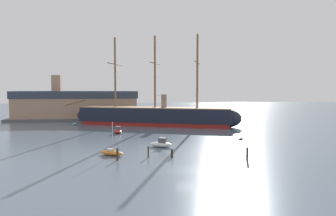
{
  "coord_description": "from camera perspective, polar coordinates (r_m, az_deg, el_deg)",
  "views": [
    {
      "loc": [
        -7.21,
        -43.01,
        11.88
      ],
      "look_at": [
        1.37,
        34.53,
        6.68
      ],
      "focal_mm": 32.76,
      "sensor_mm": 36.0,
      "label": 1
    }
  ],
  "objects": [
    {
      "name": "seagull_in_flight",
      "position": [
        77.54,
        -1.74,
        2.36
      ],
      "size": [
        0.65,
        1.13,
        0.13
      ],
      "color": "silver"
    },
    {
      "name": "tall_ship",
      "position": [
        96.1,
        -2.43,
        -1.47
      ],
      "size": [
        55.7,
        23.85,
        27.87
      ],
      "color": "maroon",
      "rests_on": "ground"
    },
    {
      "name": "mooring_piling_midwater",
      "position": [
        52.77,
        0.75,
        -8.4
      ],
      "size": [
        0.42,
        0.42,
        1.43
      ],
      "primitive_type": "cylinder",
      "color": "#382B1E",
      "rests_on": "ground"
    },
    {
      "name": "dockside_warehouse_left",
      "position": [
        119.45,
        -16.5,
        0.5
      ],
      "size": [
        48.43,
        15.36,
        16.46
      ],
      "color": "#565659",
      "rests_on": "ground"
    },
    {
      "name": "sailboat_foreground_left",
      "position": [
        55.17,
        -10.46,
        -8.15
      ],
      "size": [
        4.67,
        3.44,
        5.97
      ],
      "color": "orange",
      "rests_on": "ground"
    },
    {
      "name": "dinghy_mid_right",
      "position": [
        72.3,
        13.36,
        -5.56
      ],
      "size": [
        1.96,
        1.88,
        0.45
      ],
      "color": "#1E284C",
      "rests_on": "ground"
    },
    {
      "name": "ground_plane",
      "position": [
        45.19,
        3.15,
        -11.43
      ],
      "size": [
        400.0,
        400.0,
        0.0
      ],
      "primitive_type": "plane",
      "color": "#4C5B6B"
    },
    {
      "name": "dinghy_far_left",
      "position": [
        102.14,
        -16.89,
        -2.84
      ],
      "size": [
        1.81,
        3.02,
        0.67
      ],
      "color": "#7FB2D6",
      "rests_on": "ground"
    },
    {
      "name": "mooring_piling_left_pair",
      "position": [
        52.05,
        14.52,
        -8.28
      ],
      "size": [
        0.38,
        0.38,
        2.17
      ],
      "primitive_type": "cylinder",
      "color": "#4C3D2D",
      "rests_on": "ground"
    },
    {
      "name": "mooring_piling_nearest",
      "position": [
        51.35,
        -9.39,
        -8.48
      ],
      "size": [
        0.37,
        0.37,
        1.98
      ],
      "primitive_type": "cylinder",
      "color": "#423323",
      "rests_on": "ground"
    },
    {
      "name": "mooring_piling_right_pair",
      "position": [
        52.95,
        -3.69,
        -8.08
      ],
      "size": [
        0.28,
        0.28,
        1.94
      ],
      "primitive_type": "cylinder",
      "color": "#4C3D2D",
      "rests_on": "ground"
    },
    {
      "name": "motorboat_near_centre",
      "position": [
        61.57,
        -1.28,
        -6.68
      ],
      "size": [
        4.92,
        3.41,
        1.91
      ],
      "color": "silver",
      "rests_on": "ground"
    },
    {
      "name": "motorboat_alongside_bow",
      "position": [
        81.15,
        -9.33,
        -4.19
      ],
      "size": [
        2.96,
        4.7,
        1.84
      ],
      "color": "#B22D28",
      "rests_on": "ground"
    }
  ]
}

